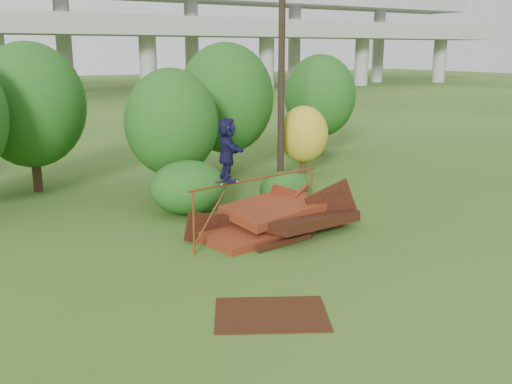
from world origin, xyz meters
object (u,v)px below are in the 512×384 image
utility_pole (282,54)px  flat_plate (271,314)px  skater (227,149)px  scrap_pile (278,220)px

utility_pole → flat_plate: bearing=-124.4°
skater → flat_plate: size_ratio=0.74×
utility_pole → scrap_pile: bearing=-124.2°
skater → flat_plate: skater is taller
scrap_pile → flat_plate: size_ratio=2.36×
skater → utility_pole: utility_pole is taller
scrap_pile → utility_pole: size_ratio=0.54×
scrap_pile → skater: skater is taller
flat_plate → utility_pole: utility_pole is taller
skater → utility_pole: bearing=-30.4°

